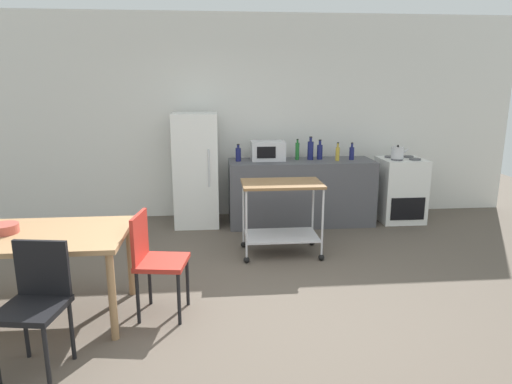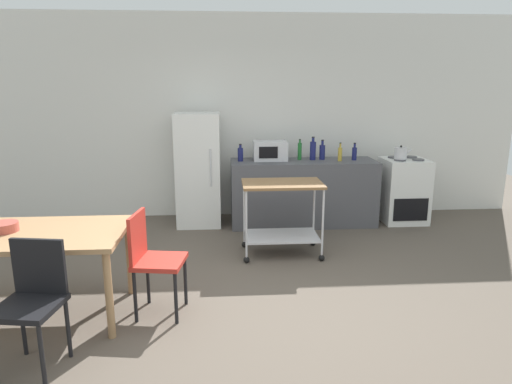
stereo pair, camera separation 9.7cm
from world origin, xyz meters
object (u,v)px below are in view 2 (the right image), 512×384
(dining_table, at_px, (32,241))
(bottle_wine, at_px, (340,154))
(bottle_soy_sauce, at_px, (300,151))
(refrigerator, at_px, (198,170))
(microwave, at_px, (270,151))
(fruit_bowl, at_px, (4,227))
(bottle_soda, at_px, (322,152))
(chair_red, at_px, (152,256))
(kettle, at_px, (401,153))
(chair_black, at_px, (32,296))
(bottle_sparkling_water, at_px, (354,153))
(bottle_vinegar, at_px, (240,154))
(bottle_olive_oil, at_px, (313,150))
(kitchen_cart, at_px, (282,206))
(stove_oven, at_px, (403,190))

(dining_table, xyz_separation_m, bottle_wine, (3.17, 2.40, 0.33))
(bottle_soy_sauce, bearing_deg, dining_table, -135.97)
(refrigerator, distance_m, microwave, 1.02)
(fruit_bowl, bearing_deg, bottle_soda, 38.43)
(chair_red, distance_m, kettle, 3.91)
(microwave, bearing_deg, bottle_wine, -9.08)
(chair_black, bearing_deg, bottle_sparkling_water, 54.90)
(dining_table, bearing_deg, bottle_vinegar, 53.97)
(bottle_vinegar, xyz_separation_m, bottle_soy_sauce, (0.82, 0.06, 0.03))
(bottle_soy_sauce, distance_m, bottle_olive_oil, 0.18)
(microwave, xyz_separation_m, bottle_soy_sauce, (0.41, -0.01, -0.01))
(refrigerator, distance_m, bottle_sparkling_water, 2.17)
(bottle_vinegar, bearing_deg, bottle_soy_sauce, 4.00)
(dining_table, height_order, bottle_wine, bottle_wine)
(bottle_soy_sauce, bearing_deg, chair_black, -126.07)
(fruit_bowl, distance_m, kettle, 4.85)
(refrigerator, distance_m, bottle_vinegar, 0.63)
(bottle_soy_sauce, distance_m, bottle_soda, 0.32)
(bottle_soda, bearing_deg, bottle_soy_sauce, -179.58)
(fruit_bowl, relative_size, kettle, 0.93)
(kitchen_cart, height_order, kettle, kettle)
(dining_table, bearing_deg, bottle_sparkling_water, 36.09)
(stove_oven, relative_size, microwave, 2.00)
(bottle_soda, xyz_separation_m, kettle, (1.06, -0.16, -0.01))
(bottle_soy_sauce, bearing_deg, kettle, -6.53)
(chair_red, xyz_separation_m, kettle, (3.05, 2.40, 0.48))
(chair_red, height_order, bottle_olive_oil, bottle_olive_oil)
(refrigerator, height_order, bottle_soda, refrigerator)
(chair_black, bearing_deg, dining_table, 120.00)
(bottle_soda, bearing_deg, bottle_wine, -33.76)
(bottle_soda, bearing_deg, stove_oven, -2.98)
(dining_table, xyz_separation_m, kitchen_cart, (2.23, 1.30, -0.10))
(kettle, bearing_deg, stove_oven, 39.67)
(kitchen_cart, bearing_deg, bottle_olive_oil, 64.71)
(chair_black, bearing_deg, refrigerator, 83.01)
(stove_oven, xyz_separation_m, bottle_wine, (-0.96, -0.08, 0.55))
(kettle, bearing_deg, refrigerator, 176.30)
(bottle_sparkling_water, bearing_deg, microwave, 175.68)
(chair_red, height_order, refrigerator, refrigerator)
(bottle_vinegar, distance_m, fruit_bowl, 3.19)
(bottle_soy_sauce, relative_size, bottle_wine, 1.14)
(refrigerator, bearing_deg, microwave, -0.74)
(chair_black, bearing_deg, stove_oven, 48.98)
(microwave, xyz_separation_m, bottle_olive_oil, (0.59, -0.03, 0.00))
(dining_table, bearing_deg, stove_oven, 31.05)
(fruit_bowl, bearing_deg, microwave, 45.95)
(bottle_wine, bearing_deg, bottle_olive_oil, 160.54)
(chair_red, distance_m, fruit_bowl, 1.22)
(bottle_olive_oil, height_order, bottle_sparkling_water, bottle_olive_oil)
(kitchen_cart, height_order, bottle_soda, bottle_soda)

